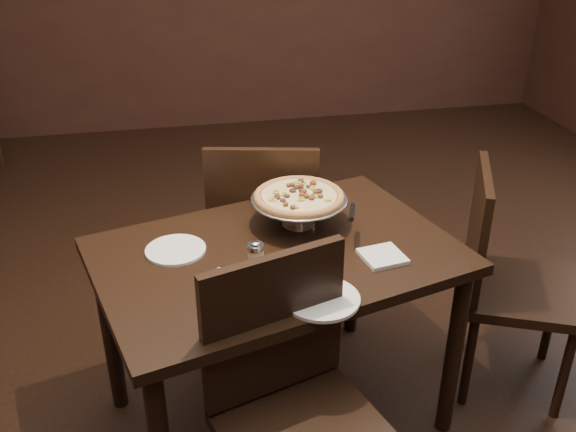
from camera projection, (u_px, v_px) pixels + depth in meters
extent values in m
cube|color=black|center=(297.00, 411.00, 2.62)|extent=(6.00, 7.00, 0.02)
cube|color=black|center=(277.00, 256.00, 2.24)|extent=(1.40, 1.11, 0.04)
cylinder|color=black|center=(454.00, 354.00, 2.36)|extent=(0.06, 0.06, 0.73)
cylinder|color=black|center=(110.00, 332.00, 2.47)|extent=(0.06, 0.06, 0.73)
cylinder|color=black|center=(354.00, 264.00, 2.91)|extent=(0.06, 0.06, 0.73)
cylinder|color=silver|center=(299.00, 225.00, 2.39)|extent=(0.12, 0.12, 0.01)
cylinder|color=silver|center=(299.00, 213.00, 2.36)|extent=(0.03, 0.03, 0.10)
cylinder|color=silver|center=(299.00, 200.00, 2.34)|extent=(0.09, 0.09, 0.01)
cylinder|color=#9C9CA1|center=(299.00, 199.00, 2.34)|extent=(0.35, 0.35, 0.01)
torus|color=#9C9CA1|center=(299.00, 199.00, 2.34)|extent=(0.36, 0.36, 0.01)
cylinder|color=brown|center=(299.00, 197.00, 2.33)|extent=(0.32, 0.32, 0.01)
torus|color=brown|center=(299.00, 196.00, 2.33)|extent=(0.33, 0.33, 0.03)
cylinder|color=tan|center=(299.00, 195.00, 2.33)|extent=(0.28, 0.28, 0.01)
cylinder|color=beige|center=(256.00, 258.00, 2.12)|extent=(0.05, 0.05, 0.07)
cylinder|color=silver|center=(256.00, 247.00, 2.10)|extent=(0.06, 0.06, 0.02)
ellipsoid|color=silver|center=(255.00, 243.00, 2.09)|extent=(0.03, 0.03, 0.01)
cylinder|color=#932B0D|center=(244.00, 286.00, 1.96)|extent=(0.06, 0.06, 0.08)
cylinder|color=silver|center=(244.00, 273.00, 1.94)|extent=(0.06, 0.06, 0.02)
ellipsoid|color=silver|center=(244.00, 268.00, 1.93)|extent=(0.03, 0.03, 0.01)
cylinder|color=black|center=(227.00, 279.00, 2.03)|extent=(0.08, 0.08, 0.05)
cube|color=tan|center=(222.00, 276.00, 2.02)|extent=(0.04, 0.03, 0.05)
cube|color=tan|center=(230.00, 276.00, 2.02)|extent=(0.04, 0.03, 0.05)
cube|color=silver|center=(383.00, 256.00, 2.18)|extent=(0.16, 0.16, 0.01)
cylinder|color=white|center=(176.00, 250.00, 2.22)|extent=(0.21, 0.21, 0.01)
cylinder|color=white|center=(322.00, 299.00, 1.96)|extent=(0.24, 0.24, 0.01)
cone|color=silver|center=(352.00, 213.00, 2.23)|extent=(0.14, 0.14, 0.00)
cylinder|color=black|center=(352.00, 212.00, 2.23)|extent=(0.06, 0.12, 0.02)
cube|color=black|center=(266.00, 237.00, 2.92)|extent=(0.55, 0.55, 0.04)
cube|color=black|center=(262.00, 204.00, 2.60)|extent=(0.45, 0.13, 0.48)
cylinder|color=black|center=(305.00, 262.00, 3.19)|extent=(0.04, 0.04, 0.45)
cylinder|color=black|center=(231.00, 261.00, 3.20)|extent=(0.04, 0.04, 0.45)
cylinder|color=black|center=(306.00, 306.00, 2.86)|extent=(0.04, 0.04, 0.45)
cylinder|color=black|center=(223.00, 305.00, 2.87)|extent=(0.04, 0.04, 0.45)
cube|color=black|center=(274.00, 325.00, 1.90)|extent=(0.45, 0.17, 0.48)
cube|color=black|center=(521.00, 291.00, 2.56)|extent=(0.59, 0.59, 0.04)
cube|color=black|center=(478.00, 228.00, 2.47)|extent=(0.21, 0.42, 0.47)
cylinder|color=black|center=(564.00, 374.00, 2.48)|extent=(0.04, 0.04, 0.43)
cylinder|color=black|center=(551.00, 318.00, 2.79)|extent=(0.04, 0.04, 0.43)
cylinder|color=black|center=(469.00, 361.00, 2.55)|extent=(0.04, 0.04, 0.43)
cylinder|color=black|center=(466.00, 308.00, 2.86)|extent=(0.04, 0.04, 0.43)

